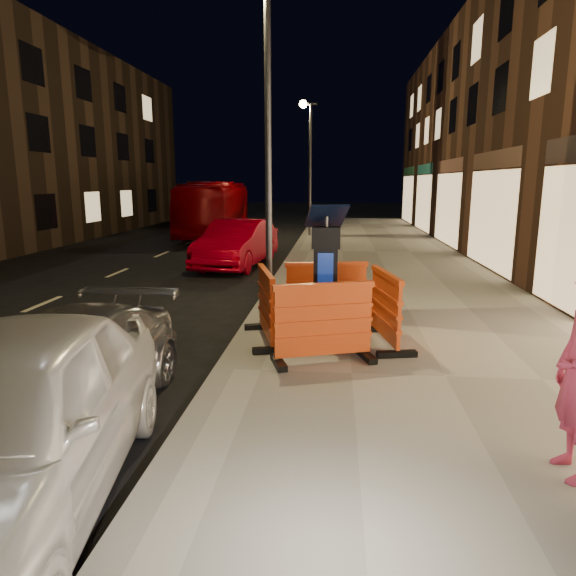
# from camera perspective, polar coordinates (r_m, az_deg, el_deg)

# --- Properties ---
(ground_plane) EXTENTS (120.00, 120.00, 0.00)m
(ground_plane) POSITION_cam_1_polar(r_m,az_deg,el_deg) (7.29, -7.12, -9.99)
(ground_plane) COLOR black
(ground_plane) RESTS_ON ground
(sidewalk) EXTENTS (6.00, 60.00, 0.15)m
(sidewalk) POSITION_cam_1_polar(r_m,az_deg,el_deg) (7.26, 17.06, -9.90)
(sidewalk) COLOR gray
(sidewalk) RESTS_ON ground
(kerb) EXTENTS (0.30, 60.00, 0.15)m
(kerb) POSITION_cam_1_polar(r_m,az_deg,el_deg) (7.26, -7.13, -9.44)
(kerb) COLOR slate
(kerb) RESTS_ON ground
(parking_kiosk) EXTENTS (0.79, 0.79, 2.07)m
(parking_kiosk) POSITION_cam_1_polar(r_m,az_deg,el_deg) (8.11, 4.19, 1.03)
(parking_kiosk) COLOR black
(parking_kiosk) RESTS_ON sidewalk
(barrier_front) EXTENTS (1.60, 1.05, 1.15)m
(barrier_front) POSITION_cam_1_polar(r_m,az_deg,el_deg) (7.29, 3.98, -3.90)
(barrier_front) COLOR #DF4817
(barrier_front) RESTS_ON sidewalk
(barrier_back) EXTENTS (1.57, 0.87, 1.15)m
(barrier_back) POSITION_cam_1_polar(r_m,az_deg,el_deg) (9.13, 4.28, -0.68)
(barrier_back) COLOR #DF4817
(barrier_back) RESTS_ON sidewalk
(barrier_kerbside) EXTENTS (0.98, 1.59, 1.15)m
(barrier_kerbside) POSITION_cam_1_polar(r_m,az_deg,el_deg) (8.28, -2.45, -1.97)
(barrier_kerbside) COLOR #DF4817
(barrier_kerbside) RESTS_ON sidewalk
(barrier_bldgside) EXTENTS (0.89, 1.57, 1.15)m
(barrier_bldgside) POSITION_cam_1_polar(r_m,az_deg,el_deg) (8.24, 10.76, -2.22)
(barrier_bldgside) COLOR #DF4817
(barrier_bldgside) RESTS_ON sidewalk
(car_silver) EXTENTS (1.70, 4.15, 1.20)m
(car_silver) POSITION_cam_1_polar(r_m,az_deg,el_deg) (6.52, -23.32, -13.64)
(car_silver) COLOR #B8B8BD
(car_silver) RESTS_ON ground
(car_white) EXTENTS (2.52, 4.80, 1.56)m
(car_white) POSITION_cam_1_polar(r_m,az_deg,el_deg) (5.22, -28.09, -20.83)
(car_white) COLOR silver
(car_white) RESTS_ON ground
(car_red) EXTENTS (2.14, 4.70, 1.50)m
(car_red) POSITION_cam_1_polar(r_m,az_deg,el_deg) (16.59, -5.62, 2.38)
(car_red) COLOR #AB0216
(car_red) RESTS_ON ground
(bus_doubledecker) EXTENTS (2.89, 9.73, 2.68)m
(bus_doubledecker) POSITION_cam_1_polar(r_m,az_deg,el_deg) (26.44, -7.97, 5.82)
(bus_doubledecker) COLOR #8E0209
(bus_doubledecker) RESTS_ON ground
(street_lamp_mid) EXTENTS (0.12, 0.12, 6.00)m
(street_lamp_mid) POSITION_cam_1_polar(r_m,az_deg,el_deg) (9.70, -2.20, 14.47)
(street_lamp_mid) COLOR #3F3F44
(street_lamp_mid) RESTS_ON sidewalk
(street_lamp_far) EXTENTS (0.12, 0.12, 6.00)m
(street_lamp_far) POSITION_cam_1_polar(r_m,az_deg,el_deg) (24.64, 2.47, 12.84)
(street_lamp_far) COLOR #3F3F44
(street_lamp_far) RESTS_ON sidewalk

